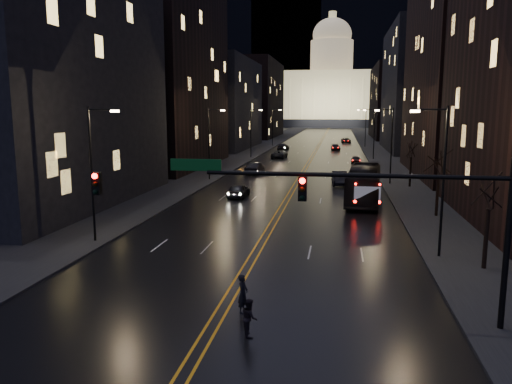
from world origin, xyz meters
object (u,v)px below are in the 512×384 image
at_px(bus, 364,184).
at_px(oncoming_car_b, 255,168).
at_px(traffic_signal, 362,203).
at_px(pedestrian_b, 249,317).
at_px(oncoming_car_a, 238,190).
at_px(receding_car_a, 340,178).
at_px(pedestrian_a, 243,294).

xyz_separation_m(bus, oncoming_car_b, (-13.76, 18.78, -0.91)).
distance_m(traffic_signal, pedestrian_b, 6.41).
relative_size(oncoming_car_a, receding_car_a, 0.87).
xyz_separation_m(pedestrian_a, pedestrian_b, (0.68, -2.17, -0.11)).
xyz_separation_m(traffic_signal, oncoming_car_b, (-12.26, 47.01, -4.29)).
bearing_deg(receding_car_a, pedestrian_a, -100.43).
bearing_deg(traffic_signal, pedestrian_b, -154.93).
relative_size(receding_car_a, pedestrian_a, 2.82).
bearing_deg(pedestrian_a, bus, -3.71).
bearing_deg(pedestrian_b, receding_car_a, -25.05).
bearing_deg(pedestrian_a, oncoming_car_a, 21.02).
height_order(pedestrian_a, pedestrian_b, pedestrian_a).
distance_m(oncoming_car_b, pedestrian_a, 47.40).
xyz_separation_m(bus, pedestrian_b, (-5.76, -30.22, -0.96)).
distance_m(oncoming_car_a, pedestrian_a, 29.09).
bearing_deg(receding_car_a, bus, -82.29).
xyz_separation_m(oncoming_car_b, pedestrian_b, (8.00, -49.00, -0.05)).
bearing_deg(traffic_signal, bus, 86.97).
relative_size(oncoming_car_b, receding_car_a, 1.01).
distance_m(oncoming_car_a, oncoming_car_b, 18.40).
relative_size(oncoming_car_b, pedestrian_b, 3.23).
bearing_deg(traffic_signal, oncoming_car_b, 104.62).
height_order(traffic_signal, bus, traffic_signal).
height_order(oncoming_car_b, receding_car_a, oncoming_car_b).
height_order(oncoming_car_a, oncoming_car_b, oncoming_car_b).
height_order(traffic_signal, receding_car_a, traffic_signal).
bearing_deg(oncoming_car_a, pedestrian_a, 103.86).
relative_size(bus, pedestrian_a, 7.11).
bearing_deg(oncoming_car_a, receding_car_a, -132.61).
bearing_deg(receding_car_a, pedestrian_b, -99.16).
height_order(bus, pedestrian_b, bus).
height_order(receding_car_a, pedestrian_a, pedestrian_a).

